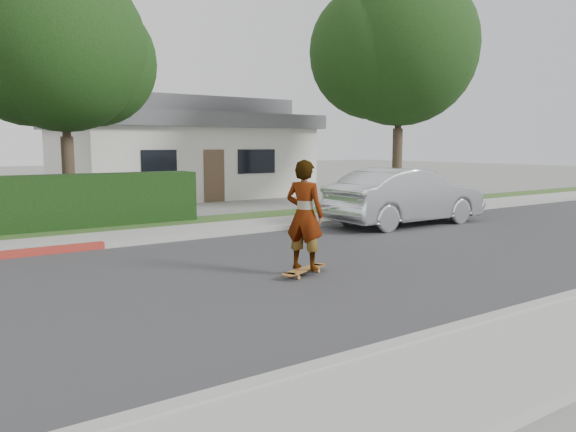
% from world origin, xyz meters
% --- Properties ---
extents(ground, '(120.00, 120.00, 0.00)m').
position_xyz_m(ground, '(0.00, 0.00, 0.00)').
color(ground, slate).
rests_on(ground, ground).
extents(road, '(60.00, 8.00, 0.01)m').
position_xyz_m(road, '(0.00, 0.00, 0.01)').
color(road, '#2D2D30').
rests_on(road, ground).
extents(curb_near, '(60.00, 0.20, 0.15)m').
position_xyz_m(curb_near, '(0.00, -4.10, 0.07)').
color(curb_near, '#9E9E99').
rests_on(curb_near, ground).
extents(sidewalk_near, '(60.00, 1.60, 0.12)m').
position_xyz_m(sidewalk_near, '(0.00, -5.00, 0.06)').
color(sidewalk_near, gray).
rests_on(sidewalk_near, ground).
extents(curb_far, '(60.00, 0.20, 0.15)m').
position_xyz_m(curb_far, '(0.00, 4.10, 0.07)').
color(curb_far, '#9E9E99').
rests_on(curb_far, ground).
extents(sidewalk_far, '(60.00, 1.60, 0.12)m').
position_xyz_m(sidewalk_far, '(0.00, 5.00, 0.06)').
color(sidewalk_far, gray).
rests_on(sidewalk_far, ground).
extents(planting_strip, '(60.00, 1.60, 0.10)m').
position_xyz_m(planting_strip, '(0.00, 6.60, 0.05)').
color(planting_strip, '#2D4C1E').
rests_on(planting_strip, ground).
extents(tree_center, '(5.66, 4.84, 7.44)m').
position_xyz_m(tree_center, '(1.49, 9.19, 4.90)').
color(tree_center, '#33261C').
rests_on(tree_center, ground).
extents(tree_right, '(6.32, 5.60, 8.56)m').
position_xyz_m(tree_right, '(12.49, 6.69, 5.63)').
color(tree_right, '#33261C').
rests_on(tree_right, ground).
extents(house, '(10.60, 8.60, 4.30)m').
position_xyz_m(house, '(8.00, 16.00, 2.10)').
color(house, beige).
rests_on(house, ground).
extents(skateboard, '(1.20, 0.63, 0.11)m').
position_xyz_m(skateboard, '(3.11, -0.51, 0.10)').
color(skateboard, '#D37E3A').
rests_on(skateboard, ground).
extents(skateboarder, '(0.72, 0.82, 1.90)m').
position_xyz_m(skateboarder, '(3.11, -0.51, 1.07)').
color(skateboarder, white).
rests_on(skateboarder, skateboard).
extents(car_silver, '(4.94, 1.73, 1.63)m').
position_xyz_m(car_silver, '(9.25, 2.93, 0.81)').
color(car_silver, '#B8BBBF').
rests_on(car_silver, ground).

